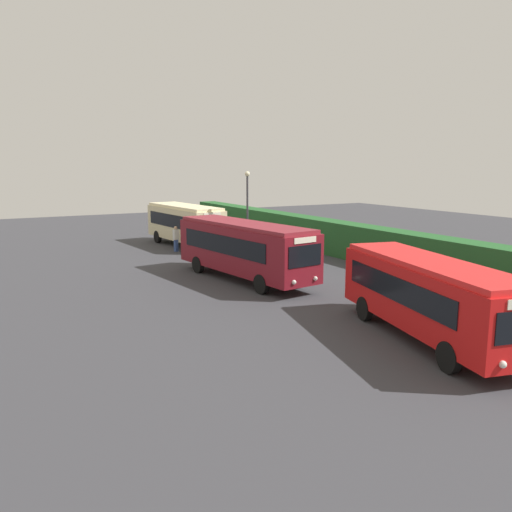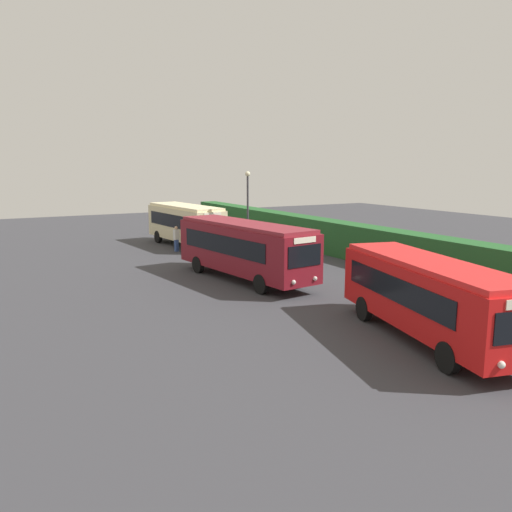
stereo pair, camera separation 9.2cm
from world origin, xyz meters
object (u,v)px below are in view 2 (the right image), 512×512
Objects in this scene: person_left at (216,232)px; traffic_cone at (376,284)px; bus_cream at (185,223)px; person_center at (176,238)px; bus_maroon at (244,247)px; lamppost at (248,203)px; person_right at (460,302)px; bus_red at (429,294)px.

person_left is 17.58m from traffic_cone.
bus_cream reaches higher than person_center.
bus_cream is at bearing -50.30° from person_center.
traffic_cone is at bearing -178.15° from person_center.
lamppost is at bearing 143.32° from bus_maroon.
person_center is 1.12× the size of person_right.
traffic_cone is at bearing 165.62° from bus_red.
lamppost reaches higher than person_left.
traffic_cone is at bearing 35.01° from bus_maroon.
person_left is 5.68m from lamppost.
person_center is at bearing 0.98° from person_left.
bus_maroon is 17.32× the size of traffic_cone.
traffic_cone is (-5.99, 0.92, -0.58)m from person_right.
bus_cream is 0.87× the size of bus_maroon.
person_center is (-10.86, 0.01, -0.84)m from bus_maroon.
bus_red reaches higher than person_left.
person_center is at bearing -132.58° from lamppost.
bus_cream reaches higher than person_right.
bus_maroon reaches higher than bus_red.
bus_maroon is 12.02m from person_right.
person_right is 0.29× the size of lamppost.
traffic_cone is 12.96m from lamppost.
bus_maroon is 12.19m from bus_red.
bus_red is (12.13, 1.23, -0.13)m from bus_maroon.
person_center is 22.52m from person_right.
bus_red is at bearing 23.96° from person_right.
person_left is at bearing 155.33° from bus_maroon.
person_left is at bearing -172.31° from bus_red.
person_left is 23.52m from person_right.
bus_maroon is 6.16× the size of person_right.
lamppost reaches higher than bus_cream.
bus_cream is 13.17m from bus_maroon.
person_right is at bearing 175.23° from person_center.
bus_cream is at bearing -39.91° from person_left.
bus_cream is 18.76m from traffic_cone.
bus_maroon reaches higher than person_center.
lamppost is at bearing 17.15° from bus_cream.
person_left is 0.33× the size of lamppost.
bus_maroon is at bearing -12.22° from bus_cream.
bus_red reaches higher than traffic_cone.
bus_maroon is 10.89m from person_center.
traffic_cone is at bearing 4.78° from bus_cream.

